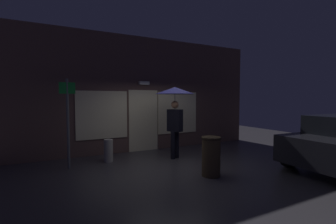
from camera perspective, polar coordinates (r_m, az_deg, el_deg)
The scene contains 6 objects.
ground_plane at distance 6.67m, azimuth 0.88°, elevation -13.14°, with size 18.00×18.00×0.00m, color #38353A.
building_facade at distance 8.55m, azimuth -6.52°, elevation 4.22°, with size 9.34×0.48×4.11m.
person_with_umbrella at distance 7.25m, azimuth 1.72°, elevation 2.82°, with size 1.24×1.24×2.26m.
street_sign_post at distance 6.70m, azimuth -23.49°, elevation -1.40°, with size 0.40×0.07×2.42m.
sidewalk_bollard at distance 7.22m, azimuth -14.49°, elevation -9.20°, with size 0.27×0.27×0.68m, color #9E998E.
trash_bin at distance 5.83m, azimuth 10.59°, elevation -10.70°, with size 0.47×0.47×0.96m.
Camera 1 is at (-3.00, -5.65, 1.88)m, focal length 24.69 mm.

